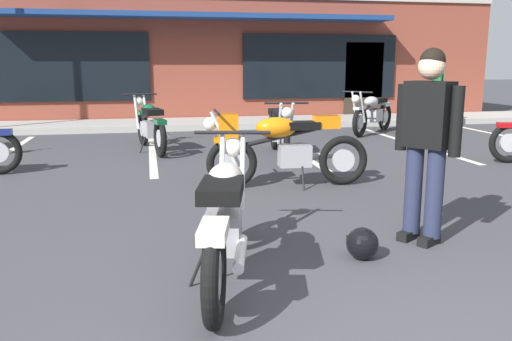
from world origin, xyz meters
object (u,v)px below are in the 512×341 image
at_px(motorcycle_orange_scrambler, 373,113).
at_px(person_in_shorts_foreground, 437,89).
at_px(motorcycle_foreground_classic, 225,217).
at_px(person_near_building, 427,134).
at_px(motorcycle_blue_standard, 280,146).
at_px(motorcycle_cream_vintage, 279,129).
at_px(helmet_on_pavement, 362,243).
at_px(motorcycle_black_cruiser, 150,125).

xyz_separation_m(motorcycle_orange_scrambler, person_in_shorts_foreground, (1.78, 0.45, 0.49)).
relative_size(motorcycle_foreground_classic, person_in_shorts_foreground, 1.24).
bearing_deg(person_near_building, motorcycle_orange_scrambler, 69.80).
distance_m(motorcycle_blue_standard, motorcycle_cream_vintage, 2.27).
relative_size(person_near_building, helmet_on_pavement, 6.44).
distance_m(motorcycle_blue_standard, motorcycle_orange_scrambler, 5.69).
height_order(motorcycle_blue_standard, motorcycle_orange_scrambler, same).
bearing_deg(motorcycle_cream_vintage, motorcycle_blue_standard, -103.75).
relative_size(person_in_shorts_foreground, person_near_building, 1.00).
height_order(motorcycle_orange_scrambler, person_near_building, person_near_building).
height_order(person_in_shorts_foreground, person_near_building, same).
xyz_separation_m(motorcycle_black_cruiser, person_near_building, (2.29, -5.52, 0.49)).
distance_m(motorcycle_foreground_classic, person_in_shorts_foreground, 9.99).
xyz_separation_m(motorcycle_foreground_classic, person_near_building, (1.81, 0.46, 0.49)).
bearing_deg(person_in_shorts_foreground, person_near_building, -120.38).
xyz_separation_m(motorcycle_blue_standard, motorcycle_orange_scrambler, (3.28, 4.65, -0.07)).
xyz_separation_m(motorcycle_cream_vintage, person_in_shorts_foreground, (4.52, 2.90, 0.49)).
distance_m(person_near_building, helmet_on_pavement, 1.11).
bearing_deg(motorcycle_foreground_classic, motorcycle_black_cruiser, 94.58).
xyz_separation_m(person_in_shorts_foreground, helmet_on_pavement, (-5.02, -7.71, -0.82)).
height_order(motorcycle_black_cruiser, helmet_on_pavement, motorcycle_black_cruiser).
bearing_deg(motorcycle_black_cruiser, person_near_building, -67.44).
relative_size(motorcycle_black_cruiser, person_near_building, 1.25).
relative_size(motorcycle_blue_standard, motorcycle_cream_vintage, 1.00).
relative_size(motorcycle_black_cruiser, person_in_shorts_foreground, 1.25).
distance_m(motorcycle_blue_standard, helmet_on_pavement, 2.64).
height_order(motorcycle_blue_standard, person_in_shorts_foreground, person_in_shorts_foreground).
height_order(motorcycle_orange_scrambler, motorcycle_cream_vintage, same).
relative_size(motorcycle_foreground_classic, motorcycle_blue_standard, 0.99).
height_order(motorcycle_foreground_classic, motorcycle_blue_standard, same).
relative_size(motorcycle_black_cruiser, motorcycle_orange_scrambler, 1.26).
bearing_deg(motorcycle_blue_standard, motorcycle_orange_scrambler, 54.81).
relative_size(motorcycle_foreground_classic, person_near_building, 1.24).
distance_m(motorcycle_blue_standard, person_in_shorts_foreground, 7.20).
bearing_deg(motorcycle_cream_vintage, motorcycle_foreground_classic, -108.18).
bearing_deg(motorcycle_orange_scrambler, helmet_on_pavement, -114.06).
xyz_separation_m(motorcycle_foreground_classic, person_in_shorts_foreground, (6.15, 7.86, 0.49)).
bearing_deg(helmet_on_pavement, motorcycle_blue_standard, 90.84).
height_order(motorcycle_orange_scrambler, person_in_shorts_foreground, person_in_shorts_foreground).
bearing_deg(motorcycle_black_cruiser, person_in_shorts_foreground, 15.81).
bearing_deg(person_near_building, motorcycle_cream_vintage, 92.35).
distance_m(motorcycle_blue_standard, person_near_building, 2.45).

